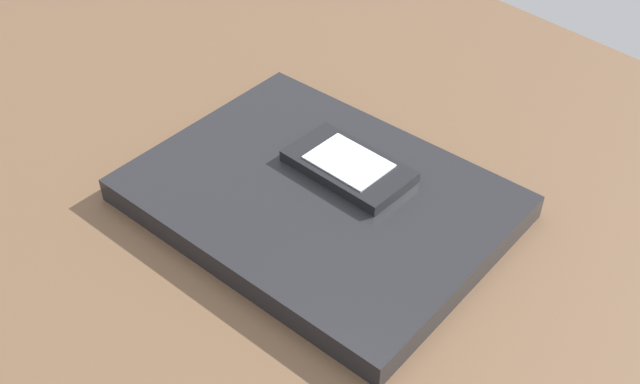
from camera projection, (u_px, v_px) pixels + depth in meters
The scene contains 3 objects.
desk_surface at pixel (354, 199), 70.35cm from camera, with size 120.00×80.00×3.00cm, color brown.
laptop_closed at pixel (320, 199), 66.30cm from camera, with size 31.18×23.55×2.31cm, color black.
cell_phone_on_laptop at pixel (351, 168), 66.92cm from camera, with size 11.74×7.16×1.18cm.
Camera 1 is at (-37.11, 37.68, 48.00)cm, focal length 42.25 mm.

